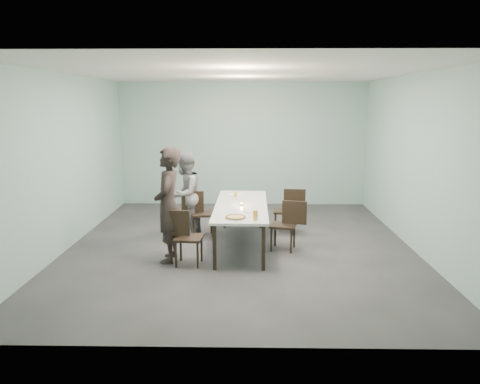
{
  "coord_description": "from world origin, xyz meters",
  "views": [
    {
      "loc": [
        0.15,
        -7.98,
        2.52
      ],
      "look_at": [
        0.0,
        -0.12,
        1.0
      ],
      "focal_mm": 35.0,
      "sensor_mm": 36.0,
      "label": 1
    }
  ],
  "objects_px": {
    "chair_near_left": "(183,233)",
    "diner_far": "(185,194)",
    "beer_glass": "(255,215)",
    "side_plate": "(248,211)",
    "water_tumbler": "(256,217)",
    "amber_tumbler": "(236,195)",
    "pizza": "(236,217)",
    "chair_near_right": "(288,222)",
    "chair_far_right": "(289,208)",
    "chair_far_left": "(199,210)",
    "table": "(241,208)",
    "tealight": "(242,205)",
    "diner_near": "(168,205)"
  },
  "relations": [
    {
      "from": "diner_near",
      "to": "water_tumbler",
      "type": "height_order",
      "value": "diner_near"
    },
    {
      "from": "table",
      "to": "tealight",
      "type": "xyz_separation_m",
      "value": [
        0.01,
        -0.09,
        0.08
      ]
    },
    {
      "from": "diner_near",
      "to": "beer_glass",
      "type": "height_order",
      "value": "diner_near"
    },
    {
      "from": "beer_glass",
      "to": "pizza",
      "type": "bearing_deg",
      "value": 164.28
    },
    {
      "from": "pizza",
      "to": "beer_glass",
      "type": "bearing_deg",
      "value": -15.72
    },
    {
      "from": "chair_near_left",
      "to": "chair_far_left",
      "type": "xyz_separation_m",
      "value": [
        0.07,
        1.58,
        0.0
      ]
    },
    {
      "from": "chair_far_left",
      "to": "beer_glass",
      "type": "bearing_deg",
      "value": -67.27
    },
    {
      "from": "chair_near_right",
      "to": "amber_tumbler",
      "type": "relative_size",
      "value": 10.88
    },
    {
      "from": "beer_glass",
      "to": "water_tumbler",
      "type": "relative_size",
      "value": 1.67
    },
    {
      "from": "chair_far_right",
      "to": "side_plate",
      "type": "height_order",
      "value": "chair_far_right"
    },
    {
      "from": "side_plate",
      "to": "tealight",
      "type": "bearing_deg",
      "value": 104.78
    },
    {
      "from": "side_plate",
      "to": "diner_far",
      "type": "bearing_deg",
      "value": 135.04
    },
    {
      "from": "pizza",
      "to": "beer_glass",
      "type": "distance_m",
      "value": 0.32
    },
    {
      "from": "diner_far",
      "to": "table",
      "type": "bearing_deg",
      "value": 75.97
    },
    {
      "from": "chair_near_left",
      "to": "pizza",
      "type": "xyz_separation_m",
      "value": [
        0.81,
        -0.01,
        0.27
      ]
    },
    {
      "from": "pizza",
      "to": "chair_near_left",
      "type": "bearing_deg",
      "value": 179.08
    },
    {
      "from": "water_tumbler",
      "to": "amber_tumbler",
      "type": "xyz_separation_m",
      "value": [
        -0.35,
        1.75,
        -0.01
      ]
    },
    {
      "from": "pizza",
      "to": "water_tumbler",
      "type": "xyz_separation_m",
      "value": [
        0.31,
        -0.08,
        0.03
      ]
    },
    {
      "from": "diner_near",
      "to": "water_tumbler",
      "type": "bearing_deg",
      "value": 77.71
    },
    {
      "from": "table",
      "to": "water_tumbler",
      "type": "height_order",
      "value": "water_tumbler"
    },
    {
      "from": "tealight",
      "to": "amber_tumbler",
      "type": "xyz_separation_m",
      "value": [
        -0.12,
        0.77,
        0.02
      ]
    },
    {
      "from": "diner_far",
      "to": "side_plate",
      "type": "height_order",
      "value": "diner_far"
    },
    {
      "from": "diner_far",
      "to": "pizza",
      "type": "relative_size",
      "value": 4.71
    },
    {
      "from": "table",
      "to": "diner_near",
      "type": "bearing_deg",
      "value": -144.96
    },
    {
      "from": "pizza",
      "to": "amber_tumbler",
      "type": "height_order",
      "value": "amber_tumbler"
    },
    {
      "from": "chair_near_left",
      "to": "side_plate",
      "type": "bearing_deg",
      "value": 29.35
    },
    {
      "from": "table",
      "to": "pizza",
      "type": "height_order",
      "value": "pizza"
    },
    {
      "from": "chair_near_right",
      "to": "side_plate",
      "type": "height_order",
      "value": "chair_near_right"
    },
    {
      "from": "diner_near",
      "to": "pizza",
      "type": "distance_m",
      "value": 1.1
    },
    {
      "from": "chair_far_right",
      "to": "amber_tumbler",
      "type": "xyz_separation_m",
      "value": [
        -1.02,
        -0.18,
        0.29
      ]
    },
    {
      "from": "diner_near",
      "to": "diner_far",
      "type": "relative_size",
      "value": 1.14
    },
    {
      "from": "chair_near_left",
      "to": "chair_near_right",
      "type": "xyz_separation_m",
      "value": [
        1.69,
        0.76,
        0.0
      ]
    },
    {
      "from": "diner_near",
      "to": "chair_near_right",
      "type": "bearing_deg",
      "value": 105.6
    },
    {
      "from": "chair_near_left",
      "to": "diner_far",
      "type": "height_order",
      "value": "diner_far"
    },
    {
      "from": "table",
      "to": "chair_near_right",
      "type": "relative_size",
      "value": 3.0
    },
    {
      "from": "pizza",
      "to": "tealight",
      "type": "bearing_deg",
      "value": 84.97
    },
    {
      "from": "chair_near_left",
      "to": "amber_tumbler",
      "type": "height_order",
      "value": "chair_near_left"
    },
    {
      "from": "pizza",
      "to": "diner_far",
      "type": "bearing_deg",
      "value": 121.01
    },
    {
      "from": "beer_glass",
      "to": "side_plate",
      "type": "bearing_deg",
      "value": 101.33
    },
    {
      "from": "amber_tumbler",
      "to": "tealight",
      "type": "bearing_deg",
      "value": -80.79
    },
    {
      "from": "table",
      "to": "side_plate",
      "type": "bearing_deg",
      "value": -76.72
    },
    {
      "from": "beer_glass",
      "to": "chair_far_left",
      "type": "bearing_deg",
      "value": 121.97
    },
    {
      "from": "table",
      "to": "tealight",
      "type": "distance_m",
      "value": 0.12
    },
    {
      "from": "water_tumbler",
      "to": "tealight",
      "type": "bearing_deg",
      "value": 103.09
    },
    {
      "from": "water_tumbler",
      "to": "amber_tumbler",
      "type": "distance_m",
      "value": 1.79
    },
    {
      "from": "chair_near_left",
      "to": "diner_far",
      "type": "relative_size",
      "value": 0.54
    },
    {
      "from": "chair_near_right",
      "to": "amber_tumbler",
      "type": "distance_m",
      "value": 1.32
    },
    {
      "from": "chair_near_left",
      "to": "tealight",
      "type": "bearing_deg",
      "value": 49.52
    },
    {
      "from": "tealight",
      "to": "amber_tumbler",
      "type": "distance_m",
      "value": 0.78
    },
    {
      "from": "chair_far_left",
      "to": "diner_far",
      "type": "xyz_separation_m",
      "value": [
        -0.26,
        0.07,
        0.3
      ]
    }
  ]
}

